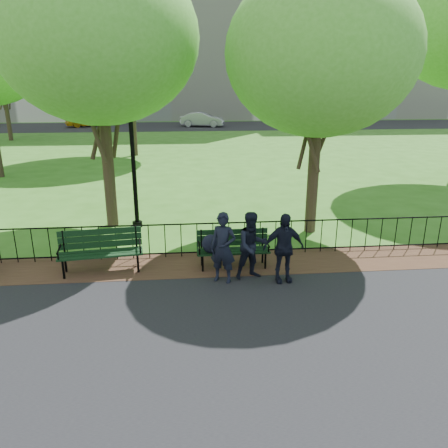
{
  "coord_description": "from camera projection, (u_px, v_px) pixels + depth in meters",
  "views": [
    {
      "loc": [
        -1.28,
        -8.3,
        4.28
      ],
      "look_at": [
        -0.37,
        1.5,
        1.02
      ],
      "focal_mm": 35.0,
      "sensor_mm": 36.0,
      "label": 1
    }
  ],
  "objects": [
    {
      "name": "asphalt_path",
      "position": [
        283.0,
        402.0,
        6.08
      ],
      "size": [
        60.0,
        9.2,
        0.01
      ],
      "primitive_type": "cube",
      "color": "black",
      "rests_on": "ground"
    },
    {
      "name": "park_bench_left_a",
      "position": [
        100.0,
        246.0,
        10.09
      ],
      "size": [
        1.95,
        0.81,
        1.07
      ],
      "rotation": [
        0.0,
        0.0,
        0.12
      ],
      "color": "black",
      "rests_on": "ground"
    },
    {
      "name": "ground",
      "position": [
        248.0,
        291.0,
        9.3
      ],
      "size": [
        120.0,
        120.0,
        0.0
      ],
      "primitive_type": "plane",
      "color": "#2F6119"
    },
    {
      "name": "person_left",
      "position": [
        223.0,
        248.0,
        9.49
      ],
      "size": [
        0.68,
        0.57,
        1.58
      ],
      "primitive_type": "imported",
      "rotation": [
        0.0,
        0.0,
        -0.4
      ],
      "color": "black",
      "rests_on": "asphalt_path"
    },
    {
      "name": "dirt_strip",
      "position": [
        239.0,
        262.0,
        10.71
      ],
      "size": [
        60.0,
        1.6,
        0.01
      ],
      "primitive_type": "cube",
      "color": "#311F14",
      "rests_on": "ground"
    },
    {
      "name": "far_street",
      "position": [
        196.0,
        126.0,
        42.38
      ],
      "size": [
        70.0,
        9.0,
        0.01
      ],
      "primitive_type": "cube",
      "color": "black",
      "rests_on": "ground"
    },
    {
      "name": "sedan_silver",
      "position": [
        202.0,
        119.0,
        41.53
      ],
      "size": [
        4.36,
        2.32,
        1.36
      ],
      "primitive_type": "imported",
      "rotation": [
        0.0,
        0.0,
        1.35
      ],
      "color": "#95979C",
      "rests_on": "far_street"
    },
    {
      "name": "tree_far_c",
      "position": [
        127.0,
        31.0,
        23.83
      ],
      "size": [
        7.02,
        7.02,
        9.78
      ],
      "color": "#2D2116",
      "rests_on": "ground"
    },
    {
      "name": "lamppost",
      "position": [
        133.0,
        159.0,
        12.7
      ],
      "size": [
        0.34,
        0.34,
        3.81
      ],
      "color": "black",
      "rests_on": "ground"
    },
    {
      "name": "tree_near_w",
      "position": [
        97.0,
        37.0,
        11.84
      ],
      "size": [
        5.56,
        5.56,
        7.75
      ],
      "color": "#2D2116",
      "rests_on": "ground"
    },
    {
      "name": "park_bench_main",
      "position": [
        223.0,
        244.0,
        10.24
      ],
      "size": [
        1.72,
        0.56,
        0.97
      ],
      "rotation": [
        0.0,
        0.0,
        0.02
      ],
      "color": "black",
      "rests_on": "ground"
    },
    {
      "name": "iron_fence",
      "position": [
        237.0,
        237.0,
        11.03
      ],
      "size": [
        24.06,
        0.06,
        1.0
      ],
      "color": "black",
      "rests_on": "ground"
    },
    {
      "name": "person_mid",
      "position": [
        252.0,
        246.0,
        9.66
      ],
      "size": [
        0.82,
        0.56,
        1.54
      ],
      "primitive_type": "imported",
      "rotation": [
        0.0,
        0.0,
        0.25
      ],
      "color": "black",
      "rests_on": "asphalt_path"
    },
    {
      "name": "person_right",
      "position": [
        283.0,
        248.0,
        9.5
      ],
      "size": [
        0.94,
        0.44,
        1.57
      ],
      "primitive_type": "imported",
      "rotation": [
        0.0,
        0.0,
        0.07
      ],
      "color": "black",
      "rests_on": "asphalt_path"
    },
    {
      "name": "taxi",
      "position": [
        87.0,
        119.0,
        41.68
      ],
      "size": [
        4.24,
        3.0,
        1.34
      ],
      "primitive_type": "imported",
      "rotation": [
        0.0,
        0.0,
        1.98
      ],
      "color": "gold",
      "rests_on": "far_street"
    },
    {
      "name": "tree_near_e",
      "position": [
        321.0,
        54.0,
        11.43
      ],
      "size": [
        5.09,
        5.09,
        7.09
      ],
      "color": "#2D2116",
      "rests_on": "ground"
    },
    {
      "name": "apartment_east",
      "position": [
        404.0,
        13.0,
        53.18
      ],
      "size": [
        20.0,
        15.0,
        24.0
      ],
      "primitive_type": "cube",
      "color": "beige",
      "rests_on": "ground"
    },
    {
      "name": "sedan_dark",
      "position": [
        333.0,
        117.0,
        43.37
      ],
      "size": [
        5.23,
        2.7,
        1.45
      ],
      "primitive_type": "imported",
      "rotation": [
        0.0,
        0.0,
        1.71
      ],
      "color": "black",
      "rests_on": "far_street"
    }
  ]
}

